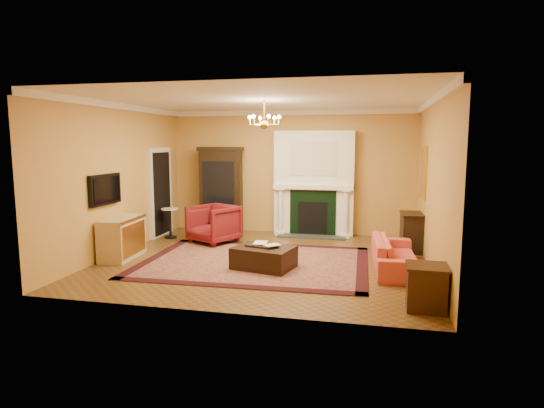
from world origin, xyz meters
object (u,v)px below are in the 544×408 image
(end_table, at_px, (426,288))
(wingback_armchair, at_px, (214,222))
(leather_ottoman, at_px, (264,257))
(coral_sofa, at_px, (396,249))
(console_table, at_px, (411,233))
(commode, at_px, (122,238))
(pedestal_table, at_px, (170,221))
(china_cabinet, at_px, (221,191))

(end_table, bearing_deg, wingback_armchair, 142.15)
(wingback_armchair, height_order, leather_ottoman, wingback_armchair)
(wingback_armchair, xyz_separation_m, end_table, (4.18, -3.25, -0.18))
(coral_sofa, bearing_deg, leather_ottoman, 97.62)
(console_table, bearing_deg, commode, -164.69)
(pedestal_table, height_order, console_table, console_table)
(wingback_armchair, xyz_separation_m, leather_ottoman, (1.59, -1.80, -0.26))
(pedestal_table, distance_m, leather_ottoman, 3.45)
(pedestal_table, bearing_deg, china_cabinet, 47.55)
(pedestal_table, relative_size, console_table, 0.92)
(china_cabinet, bearing_deg, wingback_armchair, -86.54)
(wingback_armchair, xyz_separation_m, coral_sofa, (3.87, -1.36, -0.10))
(commode, bearing_deg, end_table, -20.29)
(wingback_armchair, xyz_separation_m, commode, (-1.27, -1.67, -0.07))
(coral_sofa, xyz_separation_m, leather_ottoman, (-2.28, -0.44, -0.17))
(china_cabinet, distance_m, pedestal_table, 1.50)
(commode, distance_m, console_table, 5.79)
(console_table, bearing_deg, china_cabinet, 162.88)
(china_cabinet, relative_size, end_table, 3.49)
(china_cabinet, distance_m, commode, 3.18)
(leather_ottoman, bearing_deg, end_table, -16.31)
(china_cabinet, height_order, console_table, china_cabinet)
(coral_sofa, bearing_deg, wingback_armchair, 67.37)
(pedestal_table, xyz_separation_m, console_table, (5.41, -0.14, -0.03))
(coral_sofa, bearing_deg, console_table, -17.29)
(china_cabinet, height_order, wingback_armchair, china_cabinet)
(wingback_armchair, relative_size, leather_ottoman, 0.92)
(commode, xyz_separation_m, leather_ottoman, (2.86, -0.13, -0.19))
(console_table, relative_size, leather_ottoman, 0.76)
(wingback_armchair, distance_m, console_table, 4.24)
(wingback_armchair, height_order, end_table, wingback_armchair)
(china_cabinet, relative_size, coral_sofa, 1.07)
(pedestal_table, xyz_separation_m, leather_ottoman, (2.76, -2.06, -0.20))
(china_cabinet, bearing_deg, commode, -116.51)
(wingback_armchair, relative_size, commode, 0.88)
(wingback_armchair, bearing_deg, pedestal_table, -165.06)
(end_table, xyz_separation_m, leather_ottoman, (-2.59, 1.45, -0.08))
(leather_ottoman, bearing_deg, wingback_armchair, 144.34)
(coral_sofa, bearing_deg, china_cabinet, 54.06)
(coral_sofa, bearing_deg, commode, 90.15)
(coral_sofa, height_order, console_table, console_table)
(china_cabinet, bearing_deg, pedestal_table, -139.73)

